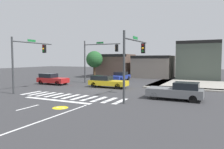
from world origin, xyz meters
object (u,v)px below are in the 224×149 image
at_px(traffic_signal_southeast, 134,54).
at_px(car_red, 52,79).
at_px(traffic_signal_southwest, 28,54).
at_px(roadside_tree, 94,59).
at_px(car_yellow, 106,82).
at_px(car_gray, 177,91).
at_px(traffic_signal_northwest, 98,54).
at_px(car_blue, 120,76).

relative_size(traffic_signal_southeast, car_red, 1.32).
relative_size(traffic_signal_southwest, car_red, 1.33).
bearing_deg(roadside_tree, car_yellow, -53.36).
xyz_separation_m(car_gray, car_yellow, (-9.04, 4.36, -0.02)).
relative_size(traffic_signal_southwest, car_yellow, 1.20).
height_order(traffic_signal_northwest, car_blue, traffic_signal_northwest).
bearing_deg(car_gray, car_yellow, -25.75).
distance_m(traffic_signal_southeast, car_yellow, 8.58).
bearing_deg(roadside_tree, car_gray, -42.01).
relative_size(traffic_signal_northwest, car_yellow, 1.29).
bearing_deg(car_red, roadside_tree, 91.57).
xyz_separation_m(car_yellow, roadside_tree, (-8.52, 11.46, 2.65)).
distance_m(traffic_signal_southwest, car_gray, 15.58).
relative_size(traffic_signal_southeast, car_blue, 1.20).
distance_m(car_blue, roadside_tree, 7.90).
bearing_deg(car_yellow, car_gray, -25.75).
relative_size(traffic_signal_northwest, car_red, 1.43).
height_order(traffic_signal_southwest, roadside_tree, traffic_signal_southwest).
bearing_deg(roadside_tree, traffic_signal_southwest, -82.19).
bearing_deg(traffic_signal_northwest, traffic_signal_southwest, -106.87).
height_order(traffic_signal_southwest, car_yellow, traffic_signal_southwest).
xyz_separation_m(traffic_signal_southwest, car_gray, (15.12, 1.92, -3.19)).
bearing_deg(roadside_tree, traffic_signal_southeast, -50.55).
distance_m(car_red, roadside_tree, 12.18).
distance_m(car_yellow, roadside_tree, 14.52).
relative_size(car_gray, car_yellow, 0.97).
distance_m(car_gray, car_yellow, 10.03).
bearing_deg(traffic_signal_northwest, traffic_signal_southeast, -46.12).
relative_size(car_yellow, car_red, 1.11).
bearing_deg(traffic_signal_southeast, roadside_tree, 39.45).
height_order(car_blue, car_yellow, car_yellow).
bearing_deg(traffic_signal_southwest, traffic_signal_northwest, -16.87).
bearing_deg(traffic_signal_northwest, car_yellow, -47.18).
xyz_separation_m(traffic_signal_southwest, car_yellow, (6.09, 6.28, -3.21)).
relative_size(car_blue, car_red, 1.10).
bearing_deg(car_red, car_gray, -12.85).
bearing_deg(car_yellow, traffic_signal_northwest, 132.82).
xyz_separation_m(traffic_signal_northwest, car_gray, (12.19, -7.76, -3.41)).
distance_m(car_gray, car_red, 17.67).
bearing_deg(car_blue, car_red, -36.38).
bearing_deg(car_yellow, traffic_signal_southwest, -134.11).
distance_m(traffic_signal_northwest, car_red, 7.19).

